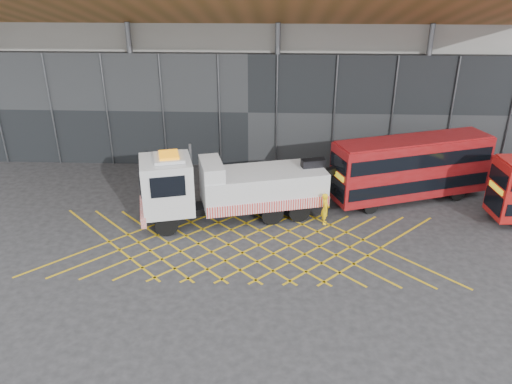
{
  "coord_description": "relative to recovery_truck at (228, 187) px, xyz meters",
  "views": [
    {
      "loc": [
        4.09,
        -22.71,
        13.59
      ],
      "look_at": [
        3.0,
        1.5,
        2.4
      ],
      "focal_mm": 35.0,
      "sensor_mm": 36.0,
      "label": 1
    }
  ],
  "objects": [
    {
      "name": "bus_towed",
      "position": [
        10.98,
        2.99,
        0.24
      ],
      "size": [
        10.07,
        5.47,
        4.03
      ],
      "rotation": [
        0.0,
        0.0,
        0.34
      ],
      "color": "maroon",
      "rests_on": "ground_plane"
    },
    {
      "name": "road_markings",
      "position": [
        1.07,
        -2.99,
        -1.99
      ],
      "size": [
        21.56,
        7.16,
        0.01
      ],
      "color": "gold",
      "rests_on": "ground_plane"
    },
    {
      "name": "ground_plane",
      "position": [
        -1.33,
        -2.99,
        -2.0
      ],
      "size": [
        120.0,
        120.0,
        0.0
      ],
      "primitive_type": "plane",
      "color": "#252527"
    },
    {
      "name": "worker",
      "position": [
        5.54,
        -0.36,
        -1.07
      ],
      "size": [
        0.47,
        0.69,
        1.85
      ],
      "primitive_type": "imported",
      "rotation": [
        0.0,
        0.0,
        1.53
      ],
      "color": "yellow",
      "rests_on": "ground_plane"
    },
    {
      "name": "construction_building",
      "position": [
        0.59,
        15.41,
        6.98
      ],
      "size": [
        55.0,
        23.97,
        18.0
      ],
      "color": "gray",
      "rests_on": "ground_plane"
    },
    {
      "name": "recovery_truck",
      "position": [
        0.0,
        0.0,
        0.0
      ],
      "size": [
        12.38,
        5.58,
        4.33
      ],
      "rotation": [
        0.0,
        0.0,
        0.27
      ],
      "color": "black",
      "rests_on": "ground_plane"
    }
  ]
}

